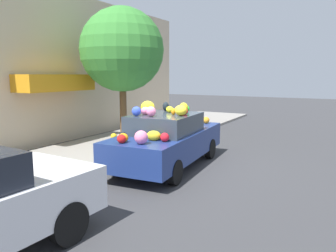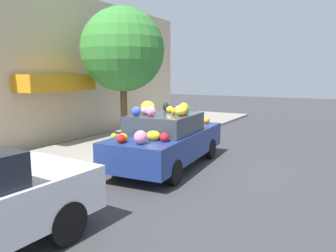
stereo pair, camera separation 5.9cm
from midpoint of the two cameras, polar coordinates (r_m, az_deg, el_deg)
The scene contains 6 objects.
ground_plane at distance 8.93m, azimuth -0.48°, elevation -6.90°, with size 60.00×60.00×0.00m, color #38383A.
sidewalk_curb at distance 10.49m, azimuth -13.41°, elevation -4.46°, with size 24.00×3.20×0.11m.
building_facade at distance 11.86m, azimuth -21.84°, elevation 9.38°, with size 18.00×1.20×5.38m.
street_tree at distance 11.64m, azimuth -7.76°, elevation 12.98°, with size 2.88×2.88×4.62m.
fire_hydrant at distance 9.39m, azimuth -9.17°, elevation -3.38°, with size 0.20×0.20×0.70m.
art_car at distance 8.65m, azimuth 0.04°, elevation -2.29°, with size 4.31×1.98×1.76m.
Camera 2 is at (-7.44, -4.31, 2.42)m, focal length 35.00 mm.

